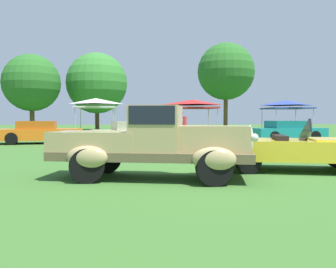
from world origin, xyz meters
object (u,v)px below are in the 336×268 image
at_px(show_car_teal, 287,131).
at_px(canopy_tent_right_field, 287,104).
at_px(canopy_tent_center_field, 193,103).
at_px(canopy_tent_left_field, 96,103).
at_px(spectator_by_row, 180,133).
at_px(feature_pickup_truck, 153,141).
at_px(neighbor_convertible, 300,149).
at_px(show_car_cream, 135,133).
at_px(show_car_orange, 40,132).

distance_m(show_car_teal, canopy_tent_right_field, 6.62).
bearing_deg(canopy_tent_center_field, canopy_tent_left_field, -170.56).
bearing_deg(canopy_tent_left_field, spectator_by_row, -71.91).
bearing_deg(canopy_tent_left_field, feature_pickup_truck, -79.49).
bearing_deg(neighbor_convertible, spectator_by_row, 136.78).
relative_size(show_car_teal, canopy_tent_center_field, 1.39).
distance_m(feature_pickup_truck, neighbor_convertible, 4.09).
xyz_separation_m(feature_pickup_truck, canopy_tent_right_field, (11.15, 17.70, 1.55)).
xyz_separation_m(show_car_teal, spectator_by_row, (-7.48, -8.31, 0.31)).
height_order(show_car_cream, canopy_tent_center_field, canopy_tent_center_field).
xyz_separation_m(show_car_cream, canopy_tent_center_field, (4.22, 7.35, 1.82)).
bearing_deg(feature_pickup_truck, canopy_tent_right_field, 57.81).
bearing_deg(feature_pickup_truck, canopy_tent_left_field, 100.51).
relative_size(feature_pickup_truck, show_car_orange, 1.05).
xyz_separation_m(show_car_teal, canopy_tent_right_field, (2.56, 5.83, 1.82)).
height_order(show_car_teal, canopy_tent_center_field, canopy_tent_center_field).
distance_m(neighbor_convertible, show_car_orange, 14.30).
height_order(show_car_teal, canopy_tent_right_field, canopy_tent_right_field).
bearing_deg(neighbor_convertible, feature_pickup_truck, -167.86).
xyz_separation_m(show_car_orange, canopy_tent_right_field, (16.67, 6.17, 1.82)).
height_order(canopy_tent_center_field, canopy_tent_right_field, same).
relative_size(show_car_orange, canopy_tent_center_field, 1.39).
xyz_separation_m(neighbor_convertible, canopy_tent_left_field, (-6.97, 15.23, 1.84)).
xyz_separation_m(neighbor_convertible, show_car_cream, (-4.37, 9.02, 0.02)).
distance_m(feature_pickup_truck, canopy_tent_left_field, 16.43).
height_order(show_car_orange, canopy_tent_center_field, canopy_tent_center_field).
relative_size(show_car_cream, canopy_tent_center_field, 1.41).
height_order(spectator_by_row, canopy_tent_right_field, canopy_tent_right_field).
xyz_separation_m(canopy_tent_left_field, canopy_tent_right_field, (14.13, 1.62, 0.00)).
height_order(neighbor_convertible, spectator_by_row, spectator_by_row).
distance_m(show_car_cream, canopy_tent_left_field, 6.98).
distance_m(neighbor_convertible, canopy_tent_right_field, 18.40).
relative_size(spectator_by_row, canopy_tent_left_field, 0.62).
distance_m(canopy_tent_center_field, canopy_tent_right_field, 7.33).
height_order(spectator_by_row, canopy_tent_center_field, canopy_tent_center_field).
bearing_deg(spectator_by_row, show_car_teal, 48.00).
bearing_deg(canopy_tent_center_field, show_car_orange, -148.72).
distance_m(show_car_orange, spectator_by_row, 10.37).
relative_size(show_car_cream, show_car_teal, 1.01).
height_order(neighbor_convertible, canopy_tent_left_field, canopy_tent_left_field).
bearing_deg(feature_pickup_truck, canopy_tent_center_field, 77.45).
xyz_separation_m(show_car_cream, canopy_tent_right_field, (11.53, 7.83, 1.82)).
bearing_deg(spectator_by_row, show_car_cream, 103.26).
height_order(feature_pickup_truck, canopy_tent_center_field, canopy_tent_center_field).
bearing_deg(feature_pickup_truck, show_car_cream, 92.22).
bearing_deg(show_car_orange, neighbor_convertible, -48.30).
relative_size(show_car_orange, canopy_tent_left_field, 1.69).
xyz_separation_m(show_car_orange, show_car_teal, (14.11, 0.34, -0.00)).
relative_size(neighbor_convertible, show_car_cream, 0.98).
height_order(feature_pickup_truck, canopy_tent_right_field, canopy_tent_right_field).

